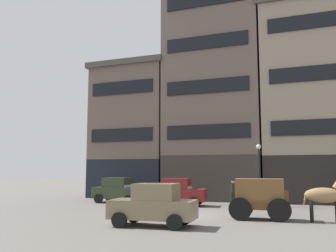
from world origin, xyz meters
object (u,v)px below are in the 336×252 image
object	(u,v)px
cargo_wagon	(261,196)
sedan_dark	(178,192)
draft_horse	(326,195)
pedestrian_officer	(233,191)
sedan_parked_curb	(118,190)
sedan_light	(154,205)
streetlamp_curbside	(259,166)

from	to	relation	value
cargo_wagon	sedan_dark	world-z (taller)	cargo_wagon
cargo_wagon	draft_horse	world-z (taller)	draft_horse
sedan_dark	pedestrian_officer	distance (m)	3.73
draft_horse	sedan_dark	size ratio (longest dim) A/B	0.61
draft_horse	sedan_dark	world-z (taller)	draft_horse
pedestrian_officer	sedan_parked_curb	bearing A→B (deg)	-175.09
sedan_light	sedan_parked_curb	bearing A→B (deg)	125.49
cargo_wagon	pedestrian_officer	bearing A→B (deg)	111.70
draft_horse	streetlamp_curbside	world-z (taller)	streetlamp_curbside
pedestrian_officer	streetlamp_curbside	bearing A→B (deg)	10.52
cargo_wagon	draft_horse	distance (m)	2.95
cargo_wagon	sedan_dark	distance (m)	7.96
sedan_dark	streetlamp_curbside	xyz separation A→B (m)	(5.23, 1.57, 1.76)
draft_horse	sedan_light	world-z (taller)	draft_horse
cargo_wagon	sedan_parked_curb	distance (m)	12.30
pedestrian_officer	streetlamp_curbside	distance (m)	2.43
cargo_wagon	sedan_light	bearing A→B (deg)	-137.11
cargo_wagon	pedestrian_officer	size ratio (longest dim) A/B	1.67
cargo_wagon	sedan_dark	size ratio (longest dim) A/B	0.78
sedan_light	sedan_parked_curb	xyz separation A→B (m)	(-6.78, 9.51, 0.00)
cargo_wagon	streetlamp_curbside	world-z (taller)	streetlamp_curbside
draft_horse	pedestrian_officer	bearing A→B (deg)	130.64
sedan_dark	sedan_light	world-z (taller)	same
sedan_light	pedestrian_officer	bearing A→B (deg)	81.34
sedan_parked_curb	sedan_light	bearing A→B (deg)	-54.51
sedan_light	pedestrian_officer	distance (m)	10.35
sedan_dark	pedestrian_officer	size ratio (longest dim) A/B	2.15
draft_horse	sedan_light	xyz separation A→B (m)	(-7.06, -3.82, -0.36)
sedan_light	streetlamp_curbside	bearing A→B (deg)	72.77
cargo_wagon	sedan_light	xyz separation A→B (m)	(-4.11, -3.82, -0.23)
streetlamp_curbside	sedan_parked_curb	bearing A→B (deg)	-174.13
sedan_dark	sedan_parked_curb	distance (m)	4.86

